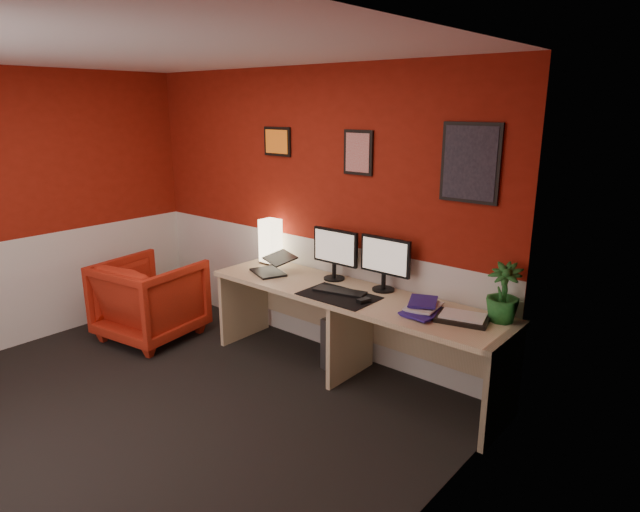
{
  "coord_description": "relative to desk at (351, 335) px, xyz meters",
  "views": [
    {
      "loc": [
        3.21,
        -1.91,
        2.18
      ],
      "look_at": [
        0.6,
        1.21,
        1.05
      ],
      "focal_mm": 30.74,
      "sensor_mm": 36.0,
      "label": 1
    }
  ],
  "objects": [
    {
      "name": "monitor_left",
      "position": [
        -0.33,
        0.19,
        0.66
      ],
      "size": [
        0.45,
        0.06,
        0.58
      ],
      "primitive_type": "cube",
      "color": "black",
      "rests_on": "desk"
    },
    {
      "name": "wainscot_left",
      "position": [
        -2.75,
        -1.41,
        0.14
      ],
      "size": [
        0.01,
        3.5,
        1.0
      ],
      "primitive_type": "cube",
      "color": "silver",
      "rests_on": "ground"
    },
    {
      "name": "wainscot_right",
      "position": [
        1.24,
        -1.41,
        0.14
      ],
      "size": [
        0.01,
        3.5,
        1.0
      ],
      "primitive_type": "cube",
      "color": "silver",
      "rests_on": "ground"
    },
    {
      "name": "monitor_right",
      "position": [
        0.16,
        0.22,
        0.66
      ],
      "size": [
        0.45,
        0.06,
        0.58
      ],
      "primitive_type": "cube",
      "color": "black",
      "rests_on": "desk"
    },
    {
      "name": "potted_plant",
      "position": [
        1.14,
        0.2,
        0.57
      ],
      "size": [
        0.24,
        0.24,
        0.41
      ],
      "primitive_type": "imported",
      "rotation": [
        0.0,
        0.0,
        0.04
      ],
      "color": "#19591E",
      "rests_on": "desk"
    },
    {
      "name": "book_top",
      "position": [
        0.53,
        -0.01,
        0.43
      ],
      "size": [
        0.29,
        0.32,
        0.02
      ],
      "primitive_type": "imported",
      "rotation": [
        0.0,
        0.0,
        0.42
      ],
      "color": "navy",
      "rests_on": "book_middle"
    },
    {
      "name": "desk_mat",
      "position": [
        -0.03,
        -0.12,
        0.37
      ],
      "size": [
        0.6,
        0.38,
        0.01
      ],
      "primitive_type": "cube",
      "color": "black",
      "rests_on": "desk"
    },
    {
      "name": "art_right",
      "position": [
        0.77,
        0.33,
        1.42
      ],
      "size": [
        0.44,
        0.02,
        0.56
      ],
      "primitive_type": "cube",
      "color": "black",
      "rests_on": "wall_back"
    },
    {
      "name": "book_bottom",
      "position": [
        0.56,
        -0.02,
        0.38
      ],
      "size": [
        0.28,
        0.35,
        0.03
      ],
      "primitive_type": "imported",
      "rotation": [
        0.0,
        0.0,
        -0.15
      ],
      "color": "navy",
      "rests_on": "desk"
    },
    {
      "name": "desk",
      "position": [
        0.0,
        0.0,
        0.0
      ],
      "size": [
        2.6,
        0.65,
        0.73
      ],
      "primitive_type": "cube",
      "color": "tan",
      "rests_on": "ground"
    },
    {
      "name": "ground",
      "position": [
        -0.76,
        -1.41,
        -0.36
      ],
      "size": [
        4.0,
        3.5,
        0.01
      ],
      "primitive_type": "cube",
      "color": "black",
      "rests_on": "ground"
    },
    {
      "name": "keyboard",
      "position": [
        -0.07,
        -0.06,
        0.38
      ],
      "size": [
        0.44,
        0.23,
        0.02
      ],
      "primitive_type": "cube",
      "rotation": [
        0.0,
        0.0,
        0.22
      ],
      "color": "black",
      "rests_on": "desk_mat"
    },
    {
      "name": "wainscot_back",
      "position": [
        -0.76,
        0.34,
        0.14
      ],
      "size": [
        4.0,
        0.01,
        1.0
      ],
      "primitive_type": "cube",
      "color": "silver",
      "rests_on": "ground"
    },
    {
      "name": "book_middle",
      "position": [
        0.54,
        -0.0,
        0.4
      ],
      "size": [
        0.24,
        0.31,
        0.02
      ],
      "primitive_type": "imported",
      "rotation": [
        0.0,
        0.0,
        0.12
      ],
      "color": "silver",
      "rests_on": "book_bottom"
    },
    {
      "name": "art_left",
      "position": [
        -1.11,
        0.33,
        1.49
      ],
      "size": [
        0.32,
        0.02,
        0.26
      ],
      "primitive_type": "cube",
      "color": "orange",
      "rests_on": "wall_back"
    },
    {
      "name": "wall_right",
      "position": [
        1.24,
        -1.41,
        0.89
      ],
      "size": [
        0.01,
        3.5,
        2.5
      ],
      "primitive_type": "cube",
      "color": "maroon",
      "rests_on": "ground"
    },
    {
      "name": "zen_tray",
      "position": [
        0.93,
        0.03,
        0.38
      ],
      "size": [
        0.4,
        0.33,
        0.03
      ],
      "primitive_type": "cube",
      "rotation": [
        0.0,
        0.0,
        0.24
      ],
      "color": "black",
      "rests_on": "desk"
    },
    {
      "name": "mouse",
      "position": [
        0.21,
        -0.13,
        0.39
      ],
      "size": [
        0.08,
        0.11,
        0.03
      ],
      "primitive_type": "cube",
      "rotation": [
        0.0,
        0.0,
        -0.23
      ],
      "color": "black",
      "rests_on": "desk_mat"
    },
    {
      "name": "shoji_lamp",
      "position": [
        -1.09,
        0.19,
        0.56
      ],
      "size": [
        0.16,
        0.16,
        0.4
      ],
      "primitive_type": "cube",
      "color": "#FFE5B2",
      "rests_on": "desk"
    },
    {
      "name": "pc_tower",
      "position": [
        -0.16,
        0.17,
        -0.14
      ],
      "size": [
        0.26,
        0.47,
        0.45
      ],
      "primitive_type": "cube",
      "rotation": [
        0.0,
        0.0,
        -0.13
      ],
      "color": "#99999E",
      "rests_on": "ground"
    },
    {
      "name": "art_center",
      "position": [
        -0.2,
        0.33,
        1.44
      ],
      "size": [
        0.28,
        0.02,
        0.36
      ],
      "primitive_type": "cube",
      "color": "red",
      "rests_on": "wall_back"
    },
    {
      "name": "armchair",
      "position": [
        -1.96,
        -0.58,
        0.02
      ],
      "size": [
        0.93,
        0.95,
        0.77
      ],
      "primitive_type": "imported",
      "rotation": [
        0.0,
        0.0,
        3.28
      ],
      "color": "red",
      "rests_on": "ground"
    },
    {
      "name": "wall_back",
      "position": [
        -0.76,
        0.34,
        0.89
      ],
      "size": [
        4.0,
        0.01,
        2.5
      ],
      "primitive_type": "cube",
      "color": "maroon",
      "rests_on": "ground"
    },
    {
      "name": "ceiling",
      "position": [
        -0.76,
        -1.41,
        2.13
      ],
      "size": [
        4.0,
        3.5,
        0.01
      ],
      "primitive_type": "cube",
      "color": "white",
      "rests_on": "ground"
    },
    {
      "name": "laptop",
      "position": [
        -0.88,
        -0.05,
        0.47
      ],
      "size": [
        0.39,
        0.34,
        0.22
      ],
      "primitive_type": "cube",
      "rotation": [
        0.0,
        0.0,
        -0.4
      ],
      "color": "black",
      "rests_on": "desk"
    },
    {
      "name": "wall_left",
      "position": [
        -2.76,
        -1.41,
        0.89
      ],
      "size": [
        0.01,
        3.5,
        2.5
      ],
      "primitive_type": "cube",
      "color": "maroon",
      "rests_on": "ground"
    }
  ]
}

